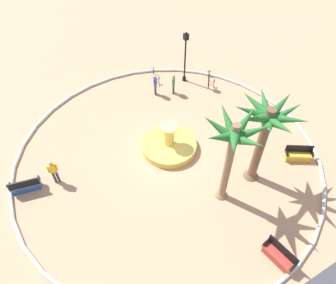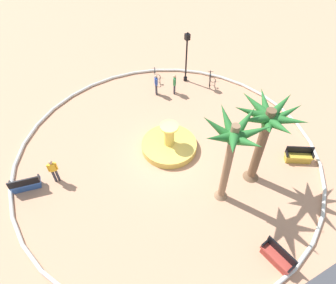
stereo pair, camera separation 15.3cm
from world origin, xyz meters
TOP-DOWN VIEW (x-y plane):
  - ground_plane at (0.00, 0.00)m, footprint 80.00×80.00m
  - plaza_curb at (0.00, 0.00)m, footprint 18.31×18.31m
  - fountain at (-0.37, -0.48)m, footprint 3.40×3.40m
  - palm_tree_near_fountain at (-3.44, 3.68)m, footprint 3.56×3.56m
  - palm_tree_by_curb at (-1.16, 3.97)m, footprint 3.33×3.30m
  - bench_east at (8.00, -1.58)m, footprint 1.67×0.81m
  - bench_west at (-6.66, 4.05)m, footprint 1.63×1.26m
  - bench_north at (-1.34, 8.12)m, footprint 0.75×1.66m
  - lamppost at (-4.90, -6.15)m, footprint 0.32×0.32m
  - bicycle_red_frame at (-2.88, -7.39)m, footprint 0.80×1.58m
  - bicycle_by_lamppost at (-6.39, -4.99)m, footprint 1.05×1.44m
  - person_cyclist_helmet at (-3.36, -5.16)m, footprint 0.35×0.46m
  - person_cyclist_photo at (-2.14, -5.70)m, footprint 0.30×0.51m
  - person_pedestrian_stroll at (6.38, -1.32)m, footprint 0.53×0.24m

SIDE VIEW (x-z plane):
  - ground_plane at x=0.00m, z-range 0.00..0.00m
  - plaza_curb at x=0.00m, z-range 0.00..0.20m
  - fountain at x=-0.37m, z-range -0.67..1.25m
  - bench_east at x=8.00m, z-range -0.15..0.85m
  - bench_west at x=-6.66m, z-range -0.15..0.85m
  - bench_north at x=-1.34m, z-range -0.15..0.85m
  - bicycle_red_frame at x=-2.88m, z-range -0.09..0.86m
  - bicycle_by_lamppost at x=-6.39m, z-range -0.09..0.86m
  - person_cyclist_helmet at x=-3.36m, z-range 0.09..1.70m
  - person_cyclist_photo at x=-2.14m, z-range 0.10..1.80m
  - person_pedestrian_stroll at x=6.38m, z-range 0.10..1.81m
  - lamppost at x=-4.90m, z-range 0.35..4.37m
  - palm_tree_near_fountain at x=-3.44m, z-range 1.41..6.71m
  - palm_tree_by_curb at x=-1.16m, z-range 1.51..7.06m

